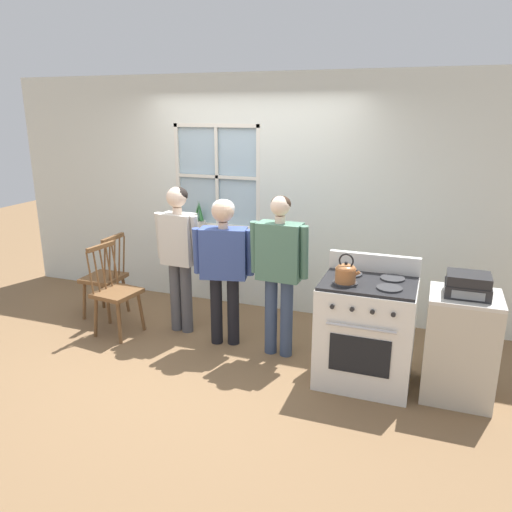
% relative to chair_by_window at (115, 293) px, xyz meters
% --- Properties ---
extents(ground_plane, '(16.00, 16.00, 0.00)m').
position_rel_chair_by_window_xyz_m(ground_plane, '(1.09, -0.13, -0.46)').
color(ground_plane, brown).
extents(wall_back, '(6.40, 0.16, 2.70)m').
position_rel_chair_by_window_xyz_m(wall_back, '(1.11, 1.27, 0.88)').
color(wall_back, silver).
rests_on(wall_back, ground_plane).
extents(chair_by_window, '(0.45, 0.47, 0.97)m').
position_rel_chair_by_window_xyz_m(chair_by_window, '(0.00, 0.00, 0.00)').
color(chair_by_window, brown).
rests_on(chair_by_window, ground_plane).
extents(chair_near_wall, '(0.41, 0.42, 0.97)m').
position_rel_chair_by_window_xyz_m(chair_near_wall, '(-0.39, 0.36, 0.00)').
color(chair_near_wall, brown).
rests_on(chair_near_wall, ground_plane).
extents(person_elderly_left, '(0.50, 0.24, 1.56)m').
position_rel_chair_by_window_xyz_m(person_elderly_left, '(0.61, 0.30, 0.49)').
color(person_elderly_left, '#4C4C51').
rests_on(person_elderly_left, ground_plane).
extents(person_teen_center, '(0.61, 0.31, 1.49)m').
position_rel_chair_by_window_xyz_m(person_teen_center, '(1.17, 0.18, 0.46)').
color(person_teen_center, black).
rests_on(person_teen_center, ground_plane).
extents(person_adult_right, '(0.57, 0.23, 1.56)m').
position_rel_chair_by_window_xyz_m(person_adult_right, '(1.75, 0.14, 0.48)').
color(person_adult_right, '#384766').
rests_on(person_adult_right, ground_plane).
extents(stove, '(0.79, 0.68, 1.08)m').
position_rel_chair_by_window_xyz_m(stove, '(2.61, -0.08, 0.02)').
color(stove, white).
rests_on(stove, ground_plane).
extents(kettle, '(0.21, 0.17, 0.25)m').
position_rel_chair_by_window_xyz_m(kettle, '(2.43, -0.21, 0.57)').
color(kettle, '#A86638').
rests_on(kettle, stove).
extents(potted_plant, '(0.16, 0.16, 0.33)m').
position_rel_chair_by_window_xyz_m(potted_plant, '(0.41, 1.18, 0.59)').
color(potted_plant, beige).
rests_on(potted_plant, wall_back).
extents(side_counter, '(0.55, 0.50, 0.90)m').
position_rel_chair_by_window_xyz_m(side_counter, '(3.37, -0.06, -0.01)').
color(side_counter, beige).
rests_on(side_counter, ground_plane).
extents(stereo, '(0.34, 0.29, 0.18)m').
position_rel_chair_by_window_xyz_m(stereo, '(3.37, -0.08, 0.53)').
color(stereo, '#232326').
rests_on(stereo, side_counter).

